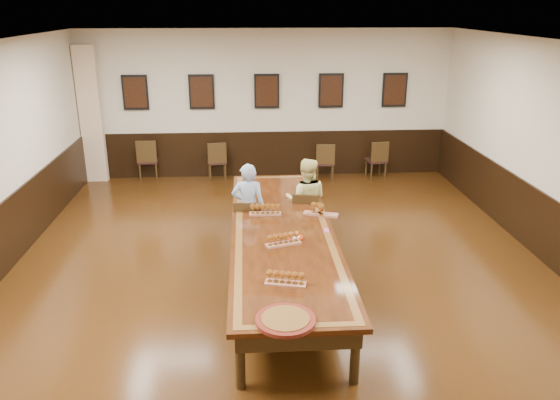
{
  "coord_description": "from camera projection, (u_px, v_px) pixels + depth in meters",
  "views": [
    {
      "loc": [
        -0.48,
        -6.91,
        3.68
      ],
      "look_at": [
        0.0,
        0.5,
        1.0
      ],
      "focal_mm": 35.0,
      "sensor_mm": 36.0,
      "label": 1
    }
  ],
  "objects": [
    {
      "name": "spare_chair_a",
      "position": [
        148.0,
        159.0,
        11.98
      ],
      "size": [
        0.43,
        0.47,
        0.92
      ],
      "primitive_type": null,
      "rotation": [
        0.0,
        0.0,
        3.16
      ],
      "color": "black",
      "rests_on": "floor"
    },
    {
      "name": "carved_platter",
      "position": [
        286.0,
        320.0,
        5.32
      ],
      "size": [
        0.66,
        0.66,
        0.05
      ],
      "color": "#551611",
      "rests_on": "conference_table"
    },
    {
      "name": "ceiling",
      "position": [
        283.0,
        44.0,
        6.67
      ],
      "size": [
        8.0,
        10.0,
        0.02
      ],
      "primitive_type": "cube",
      "color": "white",
      "rests_on": "floor"
    },
    {
      "name": "posters",
      "position": [
        267.0,
        91.0,
        11.75
      ],
      "size": [
        6.14,
        0.04,
        0.74
      ],
      "color": "black",
      "rests_on": "wall_back"
    },
    {
      "name": "wall_back",
      "position": [
        267.0,
        105.0,
        11.92
      ],
      "size": [
        8.0,
        0.02,
        3.2
      ],
      "primitive_type": "cube",
      "color": "beige",
      "rests_on": "floor"
    },
    {
      "name": "flight_a",
      "position": [
        265.0,
        210.0,
        7.99
      ],
      "size": [
        0.48,
        0.17,
        0.18
      ],
      "color": "#94563E",
      "rests_on": "conference_table"
    },
    {
      "name": "spare_chair_d",
      "position": [
        376.0,
        159.0,
        12.11
      ],
      "size": [
        0.46,
        0.49,
        0.85
      ],
      "primitive_type": null,
      "rotation": [
        0.0,
        0.0,
        3.3
      ],
      "color": "black",
      "rests_on": "floor"
    },
    {
      "name": "wainscoting",
      "position": [
        282.0,
        246.0,
        7.59
      ],
      "size": [
        8.0,
        10.0,
        1.0
      ],
      "color": "black",
      "rests_on": "floor"
    },
    {
      "name": "flight_d",
      "position": [
        285.0,
        278.0,
        6.0
      ],
      "size": [
        0.48,
        0.24,
        0.17
      ],
      "color": "#94563E",
      "rests_on": "conference_table"
    },
    {
      "name": "conference_table",
      "position": [
        282.0,
        239.0,
        7.55
      ],
      "size": [
        1.4,
        5.0,
        0.76
      ],
      "color": "black",
      "rests_on": "floor"
    },
    {
      "name": "spare_chair_c",
      "position": [
        325.0,
        161.0,
        11.94
      ],
      "size": [
        0.44,
        0.47,
        0.85
      ],
      "primitive_type": null,
      "rotation": [
        0.0,
        0.0,
        3.04
      ],
      "color": "black",
      "rests_on": "floor"
    },
    {
      "name": "flight_b",
      "position": [
        320.0,
        210.0,
        7.97
      ],
      "size": [
        0.53,
        0.31,
        0.19
      ],
      "color": "#94563E",
      "rests_on": "conference_table"
    },
    {
      "name": "curtain",
      "position": [
        91.0,
        115.0,
        11.57
      ],
      "size": [
        0.45,
        0.18,
        2.9
      ],
      "primitive_type": "cube",
      "color": "#CFAD8E",
      "rests_on": "floor"
    },
    {
      "name": "person_man",
      "position": [
        248.0,
        207.0,
        8.44
      ],
      "size": [
        0.54,
        0.38,
        1.41
      ],
      "primitive_type": "imported",
      "rotation": [
        0.0,
        0.0,
        3.06
      ],
      "color": "#4979B8",
      "rests_on": "floor"
    },
    {
      "name": "person_woman",
      "position": [
        306.0,
        200.0,
        8.77
      ],
      "size": [
        0.76,
        0.64,
        1.39
      ],
      "primitive_type": "imported",
      "rotation": [
        0.0,
        0.0,
        2.99
      ],
      "color": "#F1EC96",
      "rests_on": "floor"
    },
    {
      "name": "pink_phone",
      "position": [
        326.0,
        230.0,
        7.46
      ],
      "size": [
        0.08,
        0.14,
        0.01
      ],
      "primitive_type": "cube",
      "rotation": [
        0.0,
        0.0,
        -0.08
      ],
      "color": "#DD499B",
      "rests_on": "conference_table"
    },
    {
      "name": "spare_chair_b",
      "position": [
        217.0,
        160.0,
        12.02
      ],
      "size": [
        0.45,
        0.49,
        0.86
      ],
      "primitive_type": null,
      "rotation": [
        0.0,
        0.0,
        3.27
      ],
      "color": "black",
      "rests_on": "floor"
    },
    {
      "name": "red_plate_grp",
      "position": [
        295.0,
        237.0,
        7.22
      ],
      "size": [
        0.22,
        0.22,
        0.03
      ],
      "color": "#B42F0C",
      "rests_on": "conference_table"
    },
    {
      "name": "flight_c",
      "position": [
        283.0,
        239.0,
        6.99
      ],
      "size": [
        0.48,
        0.27,
        0.17
      ],
      "color": "#94563E",
      "rests_on": "conference_table"
    },
    {
      "name": "chair_woman",
      "position": [
        306.0,
        217.0,
        8.76
      ],
      "size": [
        0.48,
        0.51,
        0.89
      ],
      "primitive_type": null,
      "rotation": [
        0.0,
        0.0,
        2.99
      ],
      "color": "black",
      "rests_on": "floor"
    },
    {
      "name": "chair_man",
      "position": [
        248.0,
        226.0,
        8.44
      ],
      "size": [
        0.45,
        0.48,
        0.88
      ],
      "primitive_type": null,
      "rotation": [
        0.0,
        0.0,
        3.06
      ],
      "color": "black",
      "rests_on": "floor"
    },
    {
      "name": "floor",
      "position": [
        282.0,
        278.0,
        7.76
      ],
      "size": [
        8.0,
        10.0,
        0.02
      ],
      "primitive_type": "cube",
      "color": "black",
      "rests_on": "ground"
    }
  ]
}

